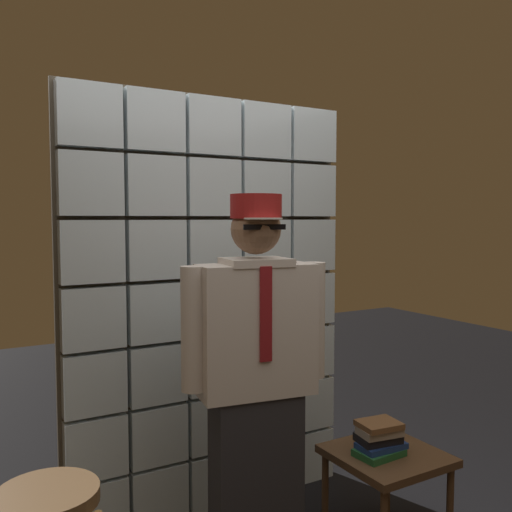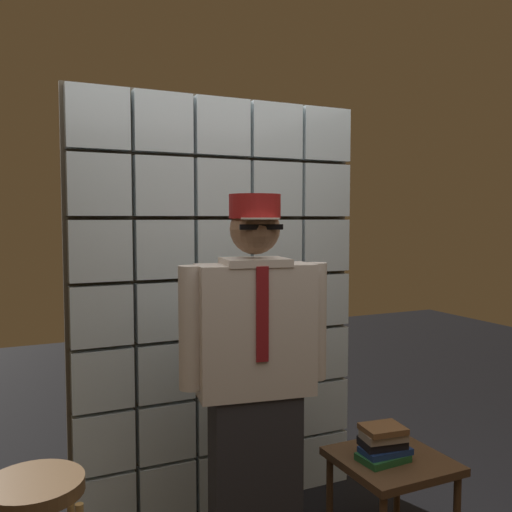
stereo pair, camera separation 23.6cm
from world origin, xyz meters
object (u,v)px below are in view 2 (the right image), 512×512
Objects in this scene: book_stack at (383,444)px; coffee_mug at (375,447)px; standing_person at (255,378)px; side_table at (391,469)px.

book_stack is 0.07m from coffee_mug.
standing_person is 3.44× the size of side_table.
coffee_mug is at bearing -2.07° from standing_person.
book_stack is at bearing -6.68° from standing_person.
coffee_mug is (-0.07, 0.04, 0.11)m from side_table.
side_table is at bearing -30.34° from coffee_mug.
book_stack is 2.04× the size of coffee_mug.
book_stack is (-0.06, -0.01, 0.15)m from side_table.
side_table is 0.16m from book_stack.
standing_person reaches higher than book_stack.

